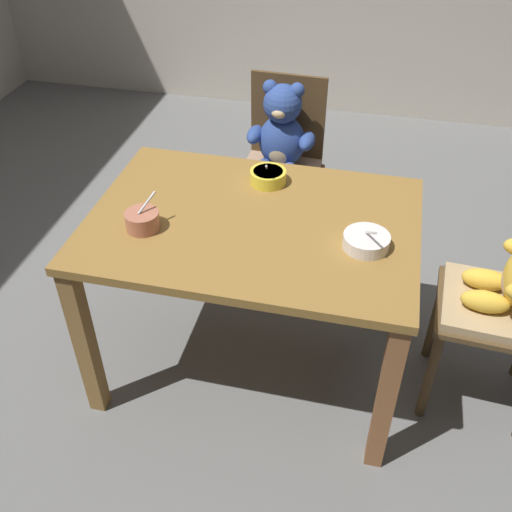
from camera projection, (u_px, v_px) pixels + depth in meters
The scene contains 6 objects.
ground_plane at pixel (253, 362), 2.54m from camera, with size 5.20×5.20×0.04m.
dining_table at pixel (253, 244), 2.14m from camera, with size 1.15×0.82×0.73m.
teddy_chair_far_center at pixel (281, 148), 2.73m from camera, with size 0.40×0.38×0.91m.
porridge_bowl_terracotta_near_left at pixel (142, 220), 2.01m from camera, with size 0.12×0.12×0.12m.
porridge_bowl_white_near_right at pixel (366, 241), 1.93m from camera, with size 0.15×0.16×0.12m.
porridge_bowl_yellow_far_center at pixel (267, 176), 2.24m from camera, with size 0.14×0.15×0.12m.
Camera 1 is at (0.40, -1.65, 1.92)m, focal length 41.47 mm.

